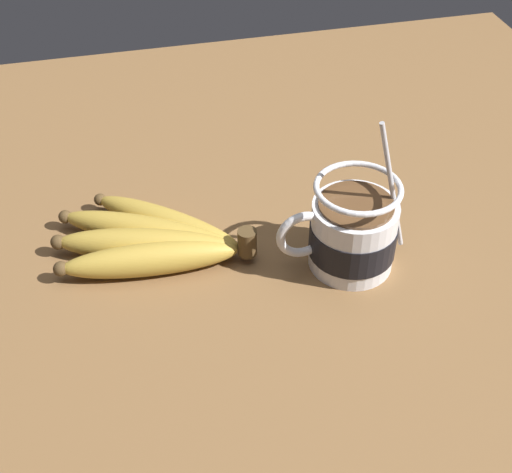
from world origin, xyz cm
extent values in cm
cube|color=brown|center=(0.00, 0.00, 1.86)|extent=(101.11, 101.11, 3.72)
cylinder|color=silver|center=(-5.95, 3.41, 7.49)|extent=(8.71, 8.71, 7.55)
cylinder|color=black|center=(-5.95, 3.41, 7.13)|extent=(8.91, 8.91, 3.41)
torus|color=silver|center=(-0.67, 3.41, 8.59)|extent=(5.58, 0.90, 5.58)
cylinder|color=brown|center=(-5.95, 3.41, 11.36)|extent=(7.51, 7.51, 0.40)
torus|color=silver|center=(-5.95, 3.41, 13.46)|extent=(8.71, 8.71, 0.60)
cylinder|color=silver|center=(-9.47, 3.41, 12.86)|extent=(4.46, 0.50, 15.40)
ellipsoid|color=silver|center=(-7.48, 3.41, 5.22)|extent=(3.00, 2.00, 0.80)
cylinder|color=#4C381E|center=(4.43, 0.68, 6.28)|extent=(2.00, 2.00, 3.00)
ellipsoid|color=#B79338|center=(11.93, -5.70, 5.25)|extent=(15.47, 13.80, 3.07)
sphere|color=#4C381E|center=(18.67, -11.44, 5.25)|extent=(1.38, 1.38, 1.38)
ellipsoid|color=#B79338|center=(13.95, -4.45, 5.36)|extent=(18.85, 12.20, 3.29)
sphere|color=#4C381E|center=(22.59, -9.11, 5.36)|extent=(1.48, 1.48, 1.48)
ellipsoid|color=#B79338|center=(14.42, -2.23, 5.48)|extent=(19.06, 8.65, 3.53)
sphere|color=#4C381E|center=(23.46, -4.86, 5.48)|extent=(1.59, 1.59, 1.59)
ellipsoid|color=#B79338|center=(14.37, -0.04, 5.44)|extent=(18.15, 4.74, 3.45)
sphere|color=#4C381E|center=(23.32, -0.69, 5.44)|extent=(1.55, 1.55, 1.55)
camera|label=1|loc=(16.38, 54.25, 54.66)|focal=50.00mm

